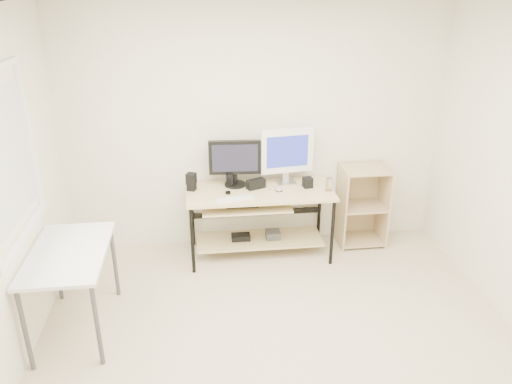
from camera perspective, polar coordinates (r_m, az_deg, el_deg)
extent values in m
cube|color=beige|center=(4.13, 3.45, -18.73)|extent=(4.00, 4.00, 0.01)
cube|color=white|center=(3.07, 4.69, 20.35)|extent=(4.00, 4.00, 0.01)
cube|color=silver|center=(5.25, 0.01, 7.21)|extent=(4.00, 0.01, 2.60)
cube|color=white|center=(4.05, -26.46, 3.45)|extent=(0.01, 1.00, 1.20)
cube|color=#D6C188|center=(5.12, 0.46, 0.05)|extent=(1.50, 0.65, 0.03)
cube|color=#D6C188|center=(5.11, -1.14, -1.43)|extent=(0.90, 0.49, 0.02)
cube|color=#D6C188|center=(5.42, 0.37, -5.42)|extent=(1.35, 0.46, 0.02)
cube|color=black|center=(5.10, -1.70, -1.30)|extent=(0.33, 0.22, 0.01)
cylinder|color=black|center=(5.08, 1.16, -1.40)|extent=(0.14, 0.01, 0.01)
cube|color=#414144|center=(5.42, 1.96, -4.87)|extent=(0.15, 0.15, 0.08)
cube|color=black|center=(5.39, -1.74, -5.17)|extent=(0.20, 0.12, 0.06)
cylinder|color=black|center=(5.00, -7.28, -5.57)|extent=(0.04, 0.04, 0.72)
cylinder|color=black|center=(5.50, -7.29, -2.71)|extent=(0.04, 0.04, 0.72)
cylinder|color=black|center=(5.16, 8.71, -4.65)|extent=(0.04, 0.04, 0.72)
cylinder|color=black|center=(5.66, 7.25, -1.97)|extent=(0.04, 0.04, 0.72)
cube|color=white|center=(4.28, -20.70, -6.57)|extent=(0.60, 1.00, 0.03)
cylinder|color=#414144|center=(4.19, -24.89, -14.21)|extent=(0.04, 0.04, 0.72)
cylinder|color=#414144|center=(4.92, -21.89, -7.77)|extent=(0.04, 0.04, 0.72)
cylinder|color=#414144|center=(4.05, -17.68, -14.35)|extent=(0.04, 0.04, 0.72)
cylinder|color=#414144|center=(4.80, -15.85, -7.67)|extent=(0.04, 0.04, 0.72)
cube|color=tan|center=(5.53, 9.69, -1.71)|extent=(0.02, 0.40, 0.90)
cube|color=tan|center=(5.68, 14.35, -1.44)|extent=(0.02, 0.40, 0.90)
cube|color=tan|center=(5.76, 11.48, -0.79)|extent=(0.50, 0.02, 0.90)
cube|color=tan|center=(5.78, 11.71, -5.27)|extent=(0.46, 0.38, 0.02)
cube|color=tan|center=(5.60, 12.05, -1.58)|extent=(0.46, 0.38, 0.02)
cube|color=tan|center=(5.43, 12.43, 2.54)|extent=(0.46, 0.38, 0.02)
cylinder|color=black|center=(5.24, -2.39, 0.88)|extent=(0.22, 0.22, 0.02)
cylinder|color=black|center=(5.21, -2.40, 1.56)|extent=(0.05, 0.05, 0.11)
cube|color=black|center=(5.13, -2.44, 3.98)|extent=(0.54, 0.09, 0.36)
cube|color=black|center=(5.10, -2.41, 3.87)|extent=(0.45, 0.03, 0.29)
cube|color=silver|center=(5.30, 3.47, 1.12)|extent=(0.20, 0.18, 0.02)
cylinder|color=silver|center=(5.28, 3.49, 1.76)|extent=(0.05, 0.05, 0.11)
cube|color=white|center=(5.18, 3.56, 4.73)|extent=(0.56, 0.13, 0.47)
cube|color=navy|center=(5.15, 3.62, 4.62)|extent=(0.47, 0.07, 0.37)
cube|color=white|center=(4.91, -2.44, -0.78)|extent=(0.39, 0.19, 0.01)
ellipsoid|color=#B2B2B7|center=(5.11, 2.59, 0.39)|extent=(0.07, 0.12, 0.04)
cube|color=black|center=(5.15, -0.02, 0.93)|extent=(0.21, 0.15, 0.10)
cube|color=black|center=(5.15, -7.36, 0.60)|extent=(0.11, 0.11, 0.07)
cube|color=black|center=(5.12, -7.41, 1.54)|extent=(0.12, 0.12, 0.11)
cube|color=black|center=(5.20, 5.92, 1.10)|extent=(0.10, 0.10, 0.11)
cube|color=black|center=(5.17, -3.03, 1.31)|extent=(0.08, 0.05, 0.15)
cylinder|color=black|center=(5.04, -3.23, -0.08)|extent=(0.06, 0.06, 0.02)
cube|color=black|center=(5.13, 2.61, 0.29)|extent=(0.06, 0.11, 0.01)
cylinder|color=#AF754F|center=(5.17, 8.29, 0.22)|extent=(0.10, 0.10, 0.01)
cylinder|color=white|center=(5.14, 8.33, 0.91)|extent=(0.08, 0.08, 0.13)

